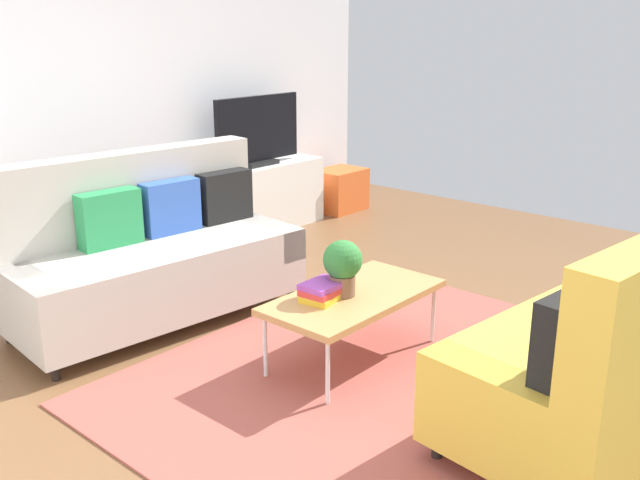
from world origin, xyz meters
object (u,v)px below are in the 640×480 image
couch_green (622,345)px  tv (258,132)px  vase_0 (205,165)px  tv_console (258,198)px  coffee_table (354,298)px  potted_plant (343,265)px  couch_beige (152,253)px  vase_1 (222,161)px  table_book_0 (323,296)px  storage_trunk (340,190)px  bottle_0 (240,161)px

couch_green → tv: bearing=78.0°
couch_green → vase_0: couch_green is taller
tv_console → vase_0: (-0.58, 0.05, 0.40)m
coffee_table → potted_plant: bearing=149.2°
couch_beige → vase_1: size_ratio=12.12×
coffee_table → tv_console: 2.85m
tv → potted_plant: bearing=-124.3°
couch_green → table_book_0: 1.57m
couch_beige → vase_1: couch_beige is taller
storage_trunk → couch_beige: bearing=-163.8°
vase_0 → tv: bearing=-6.9°
tv → storage_trunk: (1.10, -0.08, -0.73)m
bottle_0 → vase_0: bearing=164.8°
couch_green → coffee_table: (-0.27, 1.42, -0.05)m
table_book_0 → bottle_0: 2.73m
storage_trunk → tv: bearing=175.8°
couch_green → storage_trunk: couch_green is taller
table_book_0 → vase_0: 2.64m
couch_green → vase_0: 3.94m
tv_console → couch_beige: bearing=-153.0°
vase_1 → couch_beige: bearing=-146.1°
coffee_table → storage_trunk: 3.50m
tv → vase_1: bearing=169.8°
vase_1 → bottle_0: size_ratio=1.03×
couch_green → tv_console: couch_green is taller
couch_beige → couch_green: 2.92m
vase_1 → tv: bearing=-10.2°
storage_trunk → table_book_0: size_ratio=2.17×
couch_green → coffee_table: couch_green is taller
couch_green → vase_1: bearing=83.7°
tv → vase_0: bearing=173.1°
tv_console → vase_1: 0.56m
bottle_0 → tv: bearing=4.6°
tv_console → storage_trunk: size_ratio=2.69×
coffee_table → vase_0: 2.65m
table_book_0 → vase_0: size_ratio=1.53×
vase_1 → couch_green: bearing=-102.7°
tv_console → storage_trunk: 1.11m
couch_green → bottle_0: bearing=81.4°
tv → coffee_table: bearing=-122.8°
coffee_table → tv: bearing=57.2°
tv → tv_console: bearing=90.0°
bottle_0 → storage_trunk: bearing=-2.5°
vase_1 → vase_0: bearing=180.0°
couch_green → bottle_0: (1.01, 3.78, 0.27)m
storage_trunk → coffee_table: bearing=-138.9°
storage_trunk → potted_plant: potted_plant is taller
couch_beige → couch_green: same height
couch_green → couch_beige: bearing=109.4°
tv_console → storage_trunk: tv_console is taller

